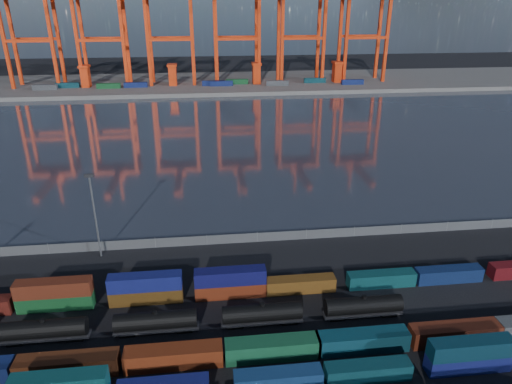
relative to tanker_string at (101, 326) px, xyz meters
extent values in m
plane|color=black|center=(25.49, -3.04, -1.88)|extent=(700.00, 700.00, 0.00)
plane|color=#292F3B|center=(25.49, 101.96, -1.87)|extent=(700.00, 700.00, 0.00)
cube|color=#514F4C|center=(25.49, 206.96, -0.88)|extent=(700.00, 70.00, 2.00)
cube|color=#0D4244|center=(-2.21, -12.11, 1.72)|extent=(11.08, 2.25, 2.40)
cube|color=navy|center=(23.71, -12.11, -0.68)|extent=(11.08, 2.25, 2.40)
cube|color=#0C3941|center=(35.27, -12.11, -0.68)|extent=(11.08, 2.25, 2.40)
cube|color=navy|center=(48.78, -12.11, -0.68)|extent=(11.08, 2.25, 2.40)
cube|color=#0B2D3C|center=(48.78, -12.11, 1.72)|extent=(11.08, 2.25, 2.40)
cube|color=#4F230F|center=(-2.85, -6.87, -0.49)|extent=(12.87, 2.62, 2.79)
cube|color=maroon|center=(10.63, -6.87, -0.49)|extent=(12.87, 2.62, 2.79)
cube|color=#165533|center=(23.81, -6.87, -0.49)|extent=(12.87, 2.62, 2.79)
cube|color=#0D3947|center=(36.29, -6.87, -0.49)|extent=(12.87, 2.62, 2.79)
cube|color=#5B2112|center=(49.74, -6.87, -0.49)|extent=(12.87, 2.62, 2.79)
cube|color=#134921|center=(-8.31, 7.60, -0.64)|extent=(11.52, 2.34, 2.50)
cube|color=#5E2312|center=(-8.31, 7.60, 1.86)|extent=(11.52, 2.34, 2.50)
cube|color=#4F310F|center=(5.59, 7.60, -0.64)|extent=(11.52, 2.34, 2.50)
cube|color=navy|center=(5.59, 7.60, 1.86)|extent=(11.52, 2.34, 2.50)
cube|color=maroon|center=(19.05, 7.60, -0.64)|extent=(11.52, 2.34, 2.50)
cube|color=#0F104D|center=(19.05, 7.60, 1.86)|extent=(11.52, 2.34, 2.50)
cube|color=brown|center=(30.66, 7.60, -0.64)|extent=(11.52, 2.34, 2.50)
cube|color=#0D4144|center=(44.53, 7.60, -0.64)|extent=(11.52, 2.34, 2.50)
cube|color=#0F214D|center=(56.55, 7.60, -0.64)|extent=(11.52, 2.34, 2.50)
cylinder|color=black|center=(-7.75, 0.00, 0.20)|extent=(11.76, 2.62, 2.62)
cylinder|color=black|center=(-7.75, 0.00, 1.65)|extent=(0.72, 0.72, 0.45)
cube|color=black|center=(-7.75, 0.00, -1.25)|extent=(12.22, 1.81, 0.36)
cube|color=black|center=(-11.82, 0.00, -1.61)|extent=(2.26, 1.63, 0.54)
cube|color=black|center=(-3.68, 0.00, -1.61)|extent=(2.26, 1.63, 0.54)
cylinder|color=black|center=(7.75, 0.00, 0.20)|extent=(11.76, 2.62, 2.62)
cylinder|color=black|center=(7.75, 0.00, 1.65)|extent=(0.72, 0.72, 0.45)
cube|color=black|center=(7.75, 0.00, -1.25)|extent=(12.22, 1.81, 0.36)
cube|color=black|center=(3.68, 0.00, -1.61)|extent=(2.26, 1.63, 0.54)
cube|color=black|center=(11.82, 0.00, -1.61)|extent=(2.26, 1.63, 0.54)
cylinder|color=black|center=(23.25, 0.00, 0.20)|extent=(11.76, 2.62, 2.62)
cylinder|color=black|center=(23.25, 0.00, 1.65)|extent=(0.72, 0.72, 0.45)
cube|color=black|center=(23.25, 0.00, -1.25)|extent=(12.22, 1.81, 0.36)
cube|color=black|center=(19.18, 0.00, -1.61)|extent=(2.26, 1.63, 0.54)
cube|color=black|center=(27.32, 0.00, -1.61)|extent=(2.26, 1.63, 0.54)
cylinder|color=black|center=(38.75, 0.00, 0.20)|extent=(11.76, 2.62, 2.62)
cylinder|color=black|center=(38.75, 0.00, 1.65)|extent=(0.72, 0.72, 0.45)
cube|color=black|center=(38.75, 0.00, -1.25)|extent=(12.22, 1.81, 0.36)
cube|color=black|center=(34.68, 0.00, -1.61)|extent=(2.26, 1.63, 0.54)
cube|color=black|center=(42.82, 0.00, -1.61)|extent=(2.26, 1.63, 0.54)
cube|color=#595B5E|center=(25.49, 24.96, -0.88)|extent=(160.00, 0.06, 2.00)
cylinder|color=slate|center=(-14.51, 24.96, -0.78)|extent=(0.12, 0.12, 2.20)
cylinder|color=slate|center=(-4.51, 24.96, -0.78)|extent=(0.12, 0.12, 2.20)
cylinder|color=slate|center=(5.49, 24.96, -0.78)|extent=(0.12, 0.12, 2.20)
cylinder|color=slate|center=(15.49, 24.96, -0.78)|extent=(0.12, 0.12, 2.20)
cylinder|color=slate|center=(25.49, 24.96, -0.78)|extent=(0.12, 0.12, 2.20)
cylinder|color=slate|center=(35.49, 24.96, -0.78)|extent=(0.12, 0.12, 2.20)
cylinder|color=slate|center=(45.49, 24.96, -0.78)|extent=(0.12, 0.12, 2.20)
cylinder|color=slate|center=(55.49, 24.96, -0.78)|extent=(0.12, 0.12, 2.20)
cylinder|color=slate|center=(65.49, 24.96, -0.78)|extent=(0.12, 0.12, 2.20)
cylinder|color=slate|center=(75.49, 24.96, -0.78)|extent=(0.12, 0.12, 2.20)
cylinder|color=slate|center=(-4.51, 22.96, 6.12)|extent=(0.36, 0.36, 16.00)
cube|color=black|center=(-4.51, 22.96, 14.42)|extent=(1.60, 0.40, 0.60)
cube|color=red|center=(-80.82, 195.79, 21.26)|extent=(1.65, 1.65, 46.29)
cube|color=red|center=(-80.82, 208.13, 21.26)|extent=(1.65, 1.65, 46.29)
cube|color=red|center=(-58.19, 195.79, 21.26)|extent=(1.65, 1.65, 46.29)
cube|color=red|center=(-58.19, 208.13, 21.26)|extent=(1.65, 1.65, 46.29)
cube|color=red|center=(-69.51, 195.79, 23.58)|extent=(22.63, 1.44, 1.44)
cube|color=red|center=(-69.51, 208.13, 23.58)|extent=(22.63, 1.44, 1.44)
cube|color=red|center=(-45.82, 195.79, 21.26)|extent=(1.65, 1.65, 46.29)
cube|color=red|center=(-45.82, 208.13, 21.26)|extent=(1.65, 1.65, 46.29)
cube|color=red|center=(-23.19, 195.79, 21.26)|extent=(1.65, 1.65, 46.29)
cube|color=red|center=(-23.19, 208.13, 21.26)|extent=(1.65, 1.65, 46.29)
cube|color=red|center=(-34.51, 195.79, 23.58)|extent=(22.63, 1.44, 1.44)
cube|color=red|center=(-34.51, 208.13, 23.58)|extent=(22.63, 1.44, 1.44)
cube|color=red|center=(-10.82, 195.79, 21.26)|extent=(1.65, 1.65, 46.29)
cube|color=red|center=(-10.82, 208.13, 21.26)|extent=(1.65, 1.65, 46.29)
cube|color=red|center=(11.81, 195.79, 21.26)|extent=(1.65, 1.65, 46.29)
cube|color=red|center=(11.81, 208.13, 21.26)|extent=(1.65, 1.65, 46.29)
cube|color=red|center=(0.49, 195.79, 23.58)|extent=(22.63, 1.44, 1.44)
cube|color=red|center=(0.49, 208.13, 23.58)|extent=(22.63, 1.44, 1.44)
cube|color=red|center=(24.18, 195.79, 21.26)|extent=(1.65, 1.65, 46.29)
cube|color=red|center=(24.18, 208.13, 21.26)|extent=(1.65, 1.65, 46.29)
cube|color=red|center=(46.81, 195.79, 21.26)|extent=(1.65, 1.65, 46.29)
cube|color=red|center=(46.81, 208.13, 21.26)|extent=(1.65, 1.65, 46.29)
cube|color=red|center=(35.49, 195.79, 23.58)|extent=(22.63, 1.44, 1.44)
cube|color=red|center=(35.49, 208.13, 23.58)|extent=(22.63, 1.44, 1.44)
cube|color=red|center=(59.18, 195.79, 21.26)|extent=(1.65, 1.65, 46.29)
cube|color=red|center=(59.18, 208.13, 21.26)|extent=(1.65, 1.65, 46.29)
cube|color=red|center=(81.81, 195.79, 21.26)|extent=(1.65, 1.65, 46.29)
cube|color=red|center=(81.81, 208.13, 21.26)|extent=(1.65, 1.65, 46.29)
cube|color=red|center=(70.49, 195.79, 23.58)|extent=(22.63, 1.44, 1.44)
cube|color=red|center=(70.49, 208.13, 23.58)|extent=(22.63, 1.44, 1.44)
cube|color=red|center=(94.18, 195.79, 21.26)|extent=(1.65, 1.65, 46.29)
cube|color=red|center=(94.18, 208.13, 21.26)|extent=(1.65, 1.65, 46.29)
cube|color=red|center=(116.81, 195.79, 21.26)|extent=(1.65, 1.65, 46.29)
cube|color=red|center=(116.81, 208.13, 21.26)|extent=(1.65, 1.65, 46.29)
cube|color=red|center=(105.49, 195.79, 23.58)|extent=(22.63, 1.44, 1.44)
cube|color=red|center=(105.49, 208.13, 23.58)|extent=(22.63, 1.44, 1.44)
cube|color=navy|center=(26.15, 191.64, 1.42)|extent=(12.00, 2.44, 2.60)
cube|color=navy|center=(96.83, 187.89, 1.42)|extent=(12.00, 2.44, 2.60)
cube|color=navy|center=(21.85, 193.04, 1.42)|extent=(12.00, 2.44, 2.60)
cube|color=#0C3842|center=(-53.80, 195.44, 1.42)|extent=(12.00, 2.44, 2.60)
cube|color=#3F4244|center=(-63.75, 190.70, 1.42)|extent=(12.00, 2.44, 2.60)
cube|color=#3F4244|center=(55.87, 189.66, 1.42)|extent=(12.00, 2.44, 2.60)
cube|color=#144C23|center=(-32.26, 191.16, 1.42)|extent=(12.00, 2.44, 2.60)
cube|color=navy|center=(-18.67, 192.49, 1.42)|extent=(12.00, 2.44, 2.60)
cube|color=#144C23|center=(34.83, 196.44, 1.42)|extent=(12.00, 2.44, 2.60)
cube|color=#0C3842|center=(77.90, 195.79, 1.42)|extent=(12.00, 2.44, 2.60)
cube|color=red|center=(-44.51, 196.96, 5.12)|extent=(4.00, 6.00, 10.00)
cube|color=red|center=(-44.51, 196.96, 10.62)|extent=(5.00, 7.00, 1.20)
cube|color=red|center=(0.49, 196.96, 5.12)|extent=(4.00, 6.00, 10.00)
cube|color=red|center=(0.49, 196.96, 10.62)|extent=(5.00, 7.00, 1.20)
cube|color=red|center=(45.49, 196.96, 5.12)|extent=(4.00, 6.00, 10.00)
cube|color=red|center=(45.49, 196.96, 10.62)|extent=(5.00, 7.00, 1.20)
cube|color=red|center=(90.49, 196.96, 5.12)|extent=(4.00, 6.00, 10.00)
cube|color=red|center=(90.49, 196.96, 10.62)|extent=(5.00, 7.00, 1.20)
camera|label=1|loc=(15.98, -54.61, 43.02)|focal=32.00mm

